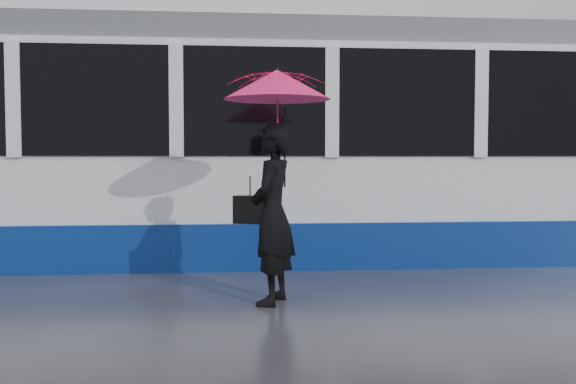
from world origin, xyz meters
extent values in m
plane|color=#29292E|center=(0.00, 0.00, 0.00)|extent=(90.00, 90.00, 0.00)
cube|color=#3F3D38|center=(0.00, 1.78, 0.01)|extent=(34.00, 0.07, 0.02)
cube|color=#3F3D38|center=(0.00, 3.22, 0.01)|extent=(34.00, 0.07, 0.02)
cube|color=white|center=(0.69, 2.50, 1.52)|extent=(24.00, 2.40, 2.95)
cube|color=navy|center=(0.69, 2.50, 0.31)|extent=(24.00, 2.56, 0.62)
cube|color=black|center=(0.69, 2.50, 2.20)|extent=(23.00, 2.48, 1.40)
cube|color=#5A5D62|center=(0.69, 2.50, 3.17)|extent=(23.60, 2.20, 0.35)
imported|color=black|center=(-0.72, -0.61, 0.91)|extent=(0.62, 0.77, 1.82)
imported|color=#EF1456|center=(-0.67, -0.61, 1.92)|extent=(1.26, 1.27, 0.91)
cone|color=#EF1456|center=(-0.67, -0.61, 2.20)|extent=(1.35, 1.35, 0.30)
cylinder|color=black|center=(-0.67, -0.61, 2.37)|extent=(0.01, 0.01, 0.07)
cylinder|color=black|center=(-0.59, -0.58, 1.58)|extent=(0.02, 0.02, 0.80)
cube|color=black|center=(-0.94, -0.59, 0.95)|extent=(0.35, 0.24, 0.28)
cylinder|color=black|center=(-0.94, -0.59, 1.18)|extent=(0.01, 0.01, 0.18)
camera|label=1|loc=(-1.16, -7.01, 1.47)|focal=40.00mm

